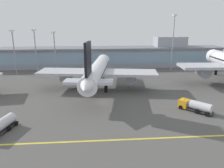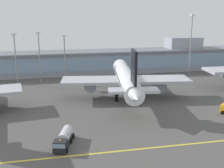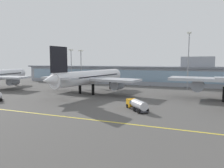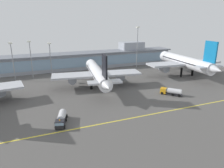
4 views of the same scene
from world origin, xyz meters
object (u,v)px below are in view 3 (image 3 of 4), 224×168
Objects in this scene: airliner_near_right at (91,77)px; apron_light_mast_east at (81,62)px; baggage_tug_near at (136,104)px; apron_light_mast_west at (56,61)px; apron_light_mast_far_east at (189,53)px; apron_light_mast_centre at (71,61)px.

apron_light_mast_east reaches higher than airliner_near_right.
airliner_near_right is 30.18m from apron_light_mast_east.
apron_light_mast_east is (-43.15, 45.12, 11.35)m from baggage_tug_near.
apron_light_mast_west is (-61.38, 48.24, 11.67)m from baggage_tug_near.
airliner_near_right is 46.77m from apron_light_mast_far_east.
apron_light_mast_west is 18.50m from apron_light_mast_east.
apron_light_mast_centre is at bearing 14.10° from apron_light_mast_west.
airliner_near_right is at bearing -36.28° from apron_light_mast_west.
apron_light_mast_centre is (-27.45, 28.75, 6.75)m from airliner_near_right.
baggage_tug_near is 0.44× the size of apron_light_mast_east.
airliner_near_right is 40.32m from apron_light_mast_centre.
apron_light_mast_east is (18.23, -3.12, -0.33)m from apron_light_mast_west.
apron_light_mast_far_east is (36.04, 27.96, 10.36)m from airliner_near_right.
baggage_tug_near is at bearing -102.31° from apron_light_mast_far_east.
apron_light_mast_centre reaches higher than apron_light_mast_east.
airliner_near_right is 2.55× the size of apron_light_mast_west.
baggage_tug_near is 0.42× the size of apron_light_mast_centre.
apron_light_mast_east is (9.51, -5.31, -0.46)m from apron_light_mast_centre.
apron_light_mast_east is at bearing 2.28° from baggage_tug_near.
apron_light_mast_east is 0.72× the size of apron_light_mast_far_east.
baggage_tug_near is 73.86m from apron_light_mast_centre.
airliner_near_right is 45.36m from apron_light_mast_west.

